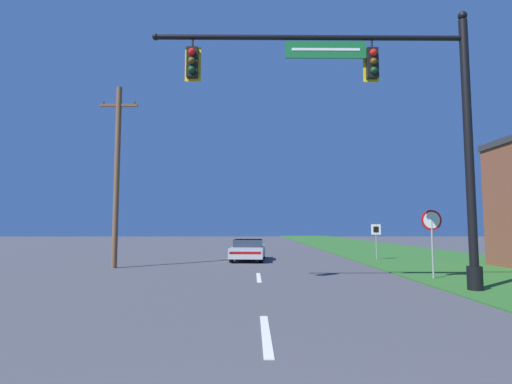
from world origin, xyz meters
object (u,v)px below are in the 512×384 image
Objects in this scene: signal_mast at (391,115)px; stop_sign at (432,228)px; utility_pole_near at (117,173)px; car_ahead at (248,250)px; route_sign_post at (376,234)px.

stop_sign is (2.35, 2.75, -3.49)m from signal_mast.
signal_mast is at bearing -32.73° from utility_pole_near.
car_ahead is 8.50m from utility_pole_near.
car_ahead is (-4.53, 11.19, -4.75)m from signal_mast.
stop_sign is (6.88, -8.44, 1.26)m from car_ahead.
signal_mast is 12.97m from car_ahead.
route_sign_post is (7.42, -0.03, 0.92)m from car_ahead.
route_sign_post is at bearing 17.29° from utility_pole_near.
route_sign_post is (2.89, 11.16, -3.83)m from signal_mast.
route_sign_post is at bearing 86.36° from stop_sign.
signal_mast reaches higher than stop_sign.
car_ahead is at bearing 112.03° from signal_mast.
utility_pole_near reaches higher than stop_sign.
utility_pole_near is at bearing -162.71° from route_sign_post.
signal_mast is 12.15m from route_sign_post.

